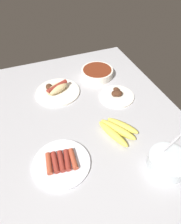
{
  "coord_description": "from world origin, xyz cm",
  "views": [
    {
      "loc": [
        -65.48,
        24.84,
        73.01
      ],
      "look_at": [
        0.58,
        -0.89,
        3.0
      ],
      "focal_mm": 33.21,
      "sensor_mm": 36.0,
      "label": 1
    }
  ],
  "objects": [
    {
      "name": "ground_plane",
      "position": [
        0.0,
        0.0,
        -1.5
      ],
      "size": [
        120.0,
        90.0,
        3.0
      ],
      "primitive_type": "cube",
      "color": "#B2B2B7"
    },
    {
      "name": "banana_bunch",
      "position": [
        -13.21,
        -8.61,
        1.68
      ],
      "size": [
        19.6,
        16.71,
        3.54
      ],
      "color": "#E5D14C",
      "rests_on": "ground_plane"
    },
    {
      "name": "plate_grilled_meat",
      "position": [
        9.27,
        -19.48,
        1.02
      ],
      "size": [
        18.35,
        18.35,
        4.11
      ],
      "color": "white",
      "rests_on": "ground_plane"
    },
    {
      "name": "plate_sausages",
      "position": [
        -20.0,
        19.51,
        0.95
      ],
      "size": [
        23.11,
        23.11,
        3.17
      ],
      "color": "white",
      "rests_on": "ground_plane"
    },
    {
      "name": "bowl_chili",
      "position": [
        31.11,
        -17.1,
        2.56
      ],
      "size": [
        18.89,
        18.89,
        4.65
      ],
      "color": "white",
      "rests_on": "ground_plane"
    },
    {
      "name": "bowl_coleslaw",
      "position": [
        -35.85,
        -18.98,
        2.96
      ],
      "size": [
        15.58,
        15.58,
        15.49
      ],
      "color": "silver",
      "rests_on": "ground_plane"
    },
    {
      "name": "plate_hotdog_assembled",
      "position": [
        24.4,
        9.47,
        1.76
      ],
      "size": [
        24.11,
        24.11,
        5.61
      ],
      "color": "white",
      "rests_on": "ground_plane"
    }
  ]
}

